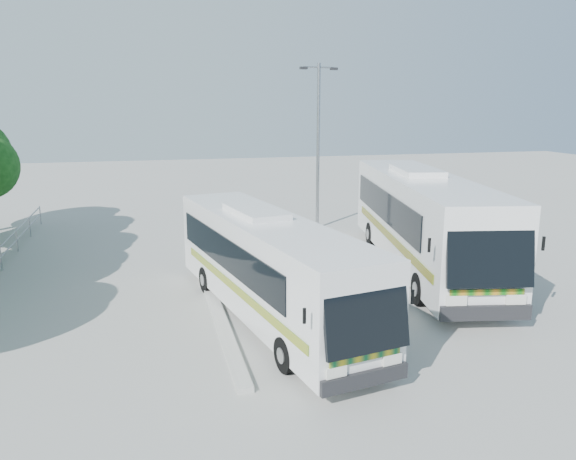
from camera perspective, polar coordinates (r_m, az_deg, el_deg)
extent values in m
plane|color=#989893|center=(19.15, -0.62, -7.02)|extent=(100.00, 100.00, 0.00)
cube|color=#B2B2AD|center=(20.64, -8.19, -5.47)|extent=(0.40, 16.00, 0.15)
cylinder|color=gray|center=(32.60, -24.14, 1.05)|extent=(0.06, 0.06, 1.00)
cube|color=silver|center=(17.08, -2.09, -3.49)|extent=(4.29, 11.14, 2.77)
cube|color=black|center=(12.37, 7.98, -8.37)|extent=(2.13, 0.80, 1.76)
cube|color=black|center=(17.09, -6.39, -2.37)|extent=(1.69, 8.58, 1.00)
cube|color=black|center=(17.93, 0.61, -1.57)|extent=(1.69, 8.58, 1.00)
cube|color=#0C5629|center=(16.60, -5.41, -5.92)|extent=(1.81, 9.29, 0.25)
cylinder|color=black|center=(14.09, -0.22, -12.55)|extent=(0.44, 0.94, 0.91)
cylinder|color=black|center=(15.00, 7.06, -11.04)|extent=(0.44, 0.94, 0.91)
cylinder|color=black|center=(19.91, -8.30, -5.01)|extent=(0.44, 0.94, 0.91)
cylinder|color=black|center=(20.55, -2.80, -4.31)|extent=(0.44, 0.94, 0.91)
cube|color=silver|center=(22.84, 13.46, 1.18)|extent=(5.15, 13.33, 3.32)
cube|color=black|center=(16.74, 19.86, -1.97)|extent=(2.55, 0.96, 2.11)
cube|color=black|center=(23.03, 9.75, 2.48)|extent=(2.04, 10.26, 1.20)
cube|color=black|center=(23.80, 16.25, 2.48)|extent=(2.04, 10.26, 1.20)
cube|color=#0E6312|center=(22.31, 10.20, -0.59)|extent=(2.18, 11.11, 0.30)
cylinder|color=black|center=(18.94, 13.27, -5.87)|extent=(0.53, 1.13, 1.09)
cylinder|color=black|center=(19.77, 20.15, -5.53)|extent=(0.53, 1.13, 1.09)
cylinder|color=black|center=(26.36, 8.46, -0.41)|extent=(0.53, 1.13, 1.09)
cylinder|color=black|center=(26.96, 13.59, -0.34)|extent=(0.53, 1.13, 1.09)
cylinder|color=gray|center=(29.34, 3.07, 8.32)|extent=(0.19, 0.19, 8.46)
cylinder|color=gray|center=(29.31, 3.16, 16.18)|extent=(1.68, 0.34, 0.08)
cube|color=black|center=(28.95, 1.59, 16.13)|extent=(0.39, 0.24, 0.13)
cube|color=black|center=(29.68, 4.69, 16.01)|extent=(0.39, 0.24, 0.13)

